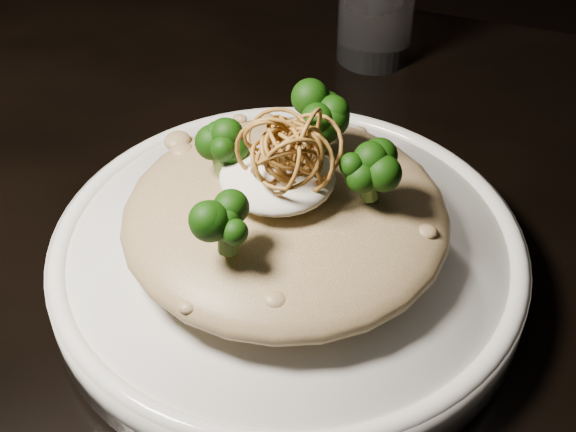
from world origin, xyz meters
name	(u,v)px	position (x,y,z in m)	size (l,w,h in m)	color
table	(241,339)	(0.00, 0.00, 0.67)	(1.10, 0.80, 0.75)	black
plate	(288,260)	(0.04, 0.00, 0.77)	(0.31, 0.31, 0.03)	white
risotto	(286,216)	(0.04, 0.00, 0.80)	(0.21, 0.21, 0.05)	brown
broccoli	(291,162)	(0.04, 0.00, 0.85)	(0.13, 0.13, 0.05)	black
cheese	(277,177)	(0.03, 0.00, 0.84)	(0.07, 0.07, 0.02)	white
shallots	(286,139)	(0.04, 0.00, 0.87)	(0.06, 0.06, 0.04)	brown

